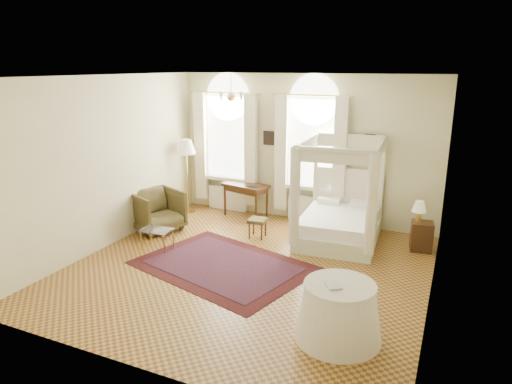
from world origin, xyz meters
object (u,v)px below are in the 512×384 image
at_px(canopy_bed, 339,219).
at_px(writing_desk, 246,189).
at_px(nightstand, 422,236).
at_px(stool, 258,222).
at_px(armchair, 157,211).
at_px(side_table, 339,312).
at_px(coffee_table, 157,231).
at_px(floor_lamp, 186,151).

height_order(canopy_bed, writing_desk, canopy_bed).
bearing_deg(nightstand, stool, -168.05).
distance_m(canopy_bed, armchair, 3.87).
bearing_deg(side_table, canopy_bed, 104.16).
relative_size(coffee_table, floor_lamp, 0.34).
xyz_separation_m(canopy_bed, coffee_table, (-3.12, -1.83, -0.11)).
bearing_deg(stool, canopy_bed, 16.11).
bearing_deg(writing_desk, armchair, -130.28).
bearing_deg(floor_lamp, coffee_table, -72.50).
relative_size(canopy_bed, armchair, 2.13).
distance_m(writing_desk, armchair, 2.11).
height_order(canopy_bed, nightstand, canopy_bed).
relative_size(nightstand, armchair, 0.59).
distance_m(stool, coffee_table, 2.05).
bearing_deg(floor_lamp, side_table, -38.80).
distance_m(stool, armchair, 2.21).
height_order(canopy_bed, side_table, canopy_bed).
bearing_deg(writing_desk, coffee_table, -106.25).
bearing_deg(armchair, canopy_bed, -52.90).
xyz_separation_m(writing_desk, floor_lamp, (-1.43, -0.26, 0.84)).
relative_size(canopy_bed, nightstand, 3.63).
xyz_separation_m(writing_desk, coffee_table, (-0.73, -2.49, -0.32)).
distance_m(canopy_bed, floor_lamp, 3.99).
height_order(canopy_bed, floor_lamp, canopy_bed).
distance_m(nightstand, writing_desk, 4.01).
bearing_deg(armchair, nightstand, -54.78).
bearing_deg(stool, coffee_table, -138.06).
distance_m(nightstand, floor_lamp, 5.54).
xyz_separation_m(armchair, coffee_table, (0.63, -0.89, -0.08)).
bearing_deg(side_table, armchair, 152.30).
relative_size(writing_desk, floor_lamp, 0.65).
height_order(nightstand, stool, nightstand).
xyz_separation_m(nightstand, stool, (-3.17, -0.67, 0.05)).
distance_m(armchair, floor_lamp, 1.72).
bearing_deg(canopy_bed, side_table, -75.84).
xyz_separation_m(writing_desk, side_table, (3.24, -4.02, -0.30)).
height_order(canopy_bed, armchair, canopy_bed).
height_order(coffee_table, floor_lamp, floor_lamp).
xyz_separation_m(nightstand, writing_desk, (-3.97, 0.45, 0.40)).
height_order(nightstand, armchair, armchair).
bearing_deg(stool, side_table, -49.89).
distance_m(writing_desk, floor_lamp, 1.68).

